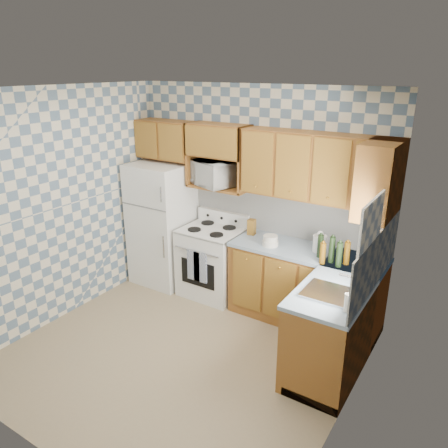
{
  "coord_description": "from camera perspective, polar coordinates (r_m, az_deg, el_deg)",
  "views": [
    {
      "loc": [
        2.48,
        -3.05,
        2.89
      ],
      "look_at": [
        0.05,
        0.75,
        1.25
      ],
      "focal_mm": 35.0,
      "sensor_mm": 36.0,
      "label": 1
    }
  ],
  "objects": [
    {
      "name": "right_wall",
      "position": [
        3.51,
        16.48,
        -6.96
      ],
      "size": [
        0.02,
        3.2,
        2.7
      ],
      "primitive_type": "cube",
      "color": "slate",
      "rests_on": "ground"
    },
    {
      "name": "bottle_1",
      "position": [
        4.67,
        14.8,
        -3.87
      ],
      "size": [
        0.06,
        0.06,
        0.27
      ],
      "primitive_type": "cylinder",
      "color": "black",
      "rests_on": "countertop_back"
    },
    {
      "name": "sink",
      "position": [
        4.16,
        13.75,
        -8.85
      ],
      "size": [
        0.48,
        0.4,
        0.03
      ],
      "primitive_type": "cube",
      "color": "#B7B7BC",
      "rests_on": "countertop_right"
    },
    {
      "name": "countertop_right",
      "position": [
        4.47,
        15.17,
        -7.22
      ],
      "size": [
        0.63,
        1.6,
        0.04
      ],
      "primitive_type": "cube",
      "color": "gray",
      "rests_on": "base_cabinets_right"
    },
    {
      "name": "food_containers",
      "position": [
        5.09,
        6.08,
        -2.16
      ],
      "size": [
        0.19,
        0.19,
        0.12
      ],
      "primitive_type": null,
      "color": "beige",
      "rests_on": "countertop_back"
    },
    {
      "name": "dish_towel_left",
      "position": [
        5.51,
        -3.96,
        -5.42
      ],
      "size": [
        0.19,
        0.02,
        0.4
      ],
      "primitive_type": "cube",
      "color": "navy",
      "rests_on": "stove_body"
    },
    {
      "name": "electric_kettle",
      "position": [
        5.0,
        12.38,
        -2.52
      ],
      "size": [
        0.15,
        0.15,
        0.19
      ],
      "primitive_type": "cylinder",
      "color": "white",
      "rests_on": "countertop_back"
    },
    {
      "name": "stove_body",
      "position": [
        5.78,
        -1.55,
        -5.02
      ],
      "size": [
        0.76,
        0.65,
        0.9
      ],
      "primitive_type": "cube",
      "color": "white",
      "rests_on": "floor"
    },
    {
      "name": "bottle_4",
      "position": [
        4.85,
        12.46,
        -2.83
      ],
      "size": [
        0.06,
        0.06,
        0.26
      ],
      "primitive_type": "cylinder",
      "color": "black",
      "rests_on": "countertop_back"
    },
    {
      "name": "dish_towel_right",
      "position": [
        5.46,
        -3.12,
        -5.67
      ],
      "size": [
        0.19,
        0.02,
        0.4
      ],
      "primitive_type": "cube",
      "color": "navy",
      "rests_on": "stove_body"
    },
    {
      "name": "soap_bottle",
      "position": [
        3.88,
        15.86,
        -9.89
      ],
      "size": [
        0.06,
        0.06,
        0.17
      ],
      "primitive_type": "cylinder",
      "color": "beige",
      "rests_on": "countertop_right"
    },
    {
      "name": "floor",
      "position": [
        4.88,
        -5.47,
        -16.45
      ],
      "size": [
        3.4,
        3.4,
        0.0
      ],
      "primitive_type": "plane",
      "color": "#8F7A5B",
      "rests_on": "ground"
    },
    {
      "name": "cooktop",
      "position": [
        5.6,
        -1.59,
        -0.8
      ],
      "size": [
        0.76,
        0.65,
        0.02
      ],
      "primitive_type": "cube",
      "color": "silver",
      "rests_on": "stove_body"
    },
    {
      "name": "base_cabinets_right",
      "position": [
        4.69,
        14.72,
        -12.25
      ],
      "size": [
        0.6,
        1.6,
        0.88
      ],
      "primitive_type": "cube",
      "color": "brown",
      "rests_on": "floor"
    },
    {
      "name": "back_wall",
      "position": [
        5.49,
        4.35,
        3.63
      ],
      "size": [
        3.4,
        0.02,
        2.7
      ],
      "primitive_type": "cube",
      "color": "slate",
      "rests_on": "ground"
    },
    {
      "name": "microwave",
      "position": [
        5.57,
        -1.53,
        6.65
      ],
      "size": [
        0.66,
        0.55,
        0.31
      ],
      "primitive_type": "imported",
      "rotation": [
        0.0,
        0.0,
        -0.34
      ],
      "color": "white",
      "rests_on": "microwave_shelf"
    },
    {
      "name": "knife_block",
      "position": [
        5.39,
        3.63,
        -0.39
      ],
      "size": [
        0.1,
        0.1,
        0.19
      ],
      "primitive_type": "cube",
      "rotation": [
        0.0,
        0.0,
        0.13
      ],
      "color": "brown",
      "rests_on": "countertop_back"
    },
    {
      "name": "backguard",
      "position": [
        5.78,
        -0.08,
        0.9
      ],
      "size": [
        0.76,
        0.08,
        0.17
      ],
      "primitive_type": "cube",
      "color": "white",
      "rests_on": "cooktop"
    },
    {
      "name": "base_cabinets_back",
      "position": [
        5.26,
        10.5,
        -8.15
      ],
      "size": [
        1.75,
        0.6,
        0.88
      ],
      "primitive_type": "cube",
      "color": "brown",
      "rests_on": "floor"
    },
    {
      "name": "bottle_2",
      "position": [
        4.75,
        15.75,
        -3.68
      ],
      "size": [
        0.06,
        0.06,
        0.25
      ],
      "primitive_type": "cylinder",
      "color": "#643E0A",
      "rests_on": "countertop_back"
    },
    {
      "name": "microwave_shelf",
      "position": [
        5.56,
        -0.72,
        4.81
      ],
      "size": [
        0.8,
        0.33,
        0.03
      ],
      "primitive_type": "cube",
      "color": "brown",
      "rests_on": "back_wall"
    },
    {
      "name": "backsplash_right",
      "position": [
        4.28,
        19.28,
        -4.47
      ],
      "size": [
        0.02,
        1.6,
        0.56
      ],
      "primitive_type": "cube",
      "color": "white",
      "rests_on": "right_wall"
    },
    {
      "name": "upper_cabinets_fridge",
      "position": [
        5.93,
        -7.5,
        10.88
      ],
      "size": [
        0.82,
        0.33,
        0.5
      ],
      "primitive_type": "cube",
      "color": "brown",
      "rests_on": "back_wall"
    },
    {
      "name": "upper_cabinets_back",
      "position": [
        4.89,
        12.15,
        7.26
      ],
      "size": [
        1.75,
        0.33,
        0.74
      ],
      "primitive_type": "cube",
      "color": "brown",
      "rests_on": "back_wall"
    },
    {
      "name": "bottle_3",
      "position": [
        4.71,
        12.75,
        -3.75
      ],
      "size": [
        0.06,
        0.06,
        0.23
      ],
      "primitive_type": "cylinder",
      "color": "#643E0A",
      "rests_on": "countertop_back"
    },
    {
      "name": "refrigerator",
      "position": [
        6.07,
        -8.03,
        0.02
      ],
      "size": [
        0.75,
        0.7,
        1.68
      ],
      "primitive_type": "cube",
      "color": "white",
      "rests_on": "floor"
    },
    {
      "name": "countertop_back",
      "position": [
        5.06,
        10.81,
        -3.57
      ],
      "size": [
        1.77,
        0.63,
        0.04
      ],
      "primitive_type": "cube",
      "color": "gray",
      "rests_on": "base_cabinets_back"
    },
    {
      "name": "backsplash_back",
      "position": [
        5.36,
        8.02,
        1.39
      ],
      "size": [
        2.6,
        0.02,
        0.56
      ],
      "primitive_type": "cube",
      "color": "white",
      "rests_on": "back_wall"
    },
    {
      "name": "window",
      "position": [
        3.87,
        18.35,
        -2.94
      ],
      "size": [
        0.02,
        0.66,
        0.86
      ],
      "primitive_type": "cube",
      "color": "white",
      "rests_on": "right_wall"
    },
    {
      "name": "bottle_0",
      "position": [
        4.75,
        13.9,
        -3.27
      ],
      "size": [
        0.06,
        0.06,
        0.29
      ],
      "primitive_type": "cylinder",
      "color": "black",
      "rests_on": "countertop_back"
    },
    {
      "name": "upper_cabinets_right",
      "position": [
        4.53,
        19.73,
        5.52
      ],
      "size": [
        0.33,
        0.7,
        0.74
      ],
      "primitive_type": "cube",
      "color": "brown",
      "rests_on": "right_wall"
    }
  ]
}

